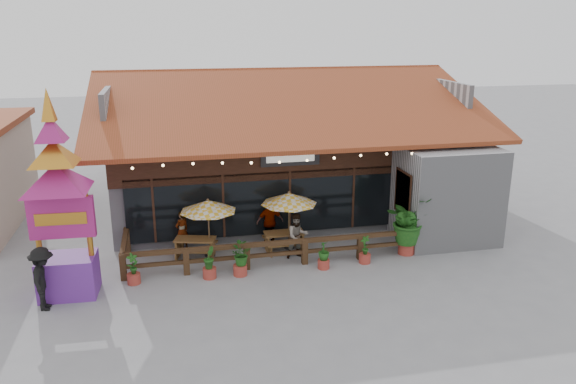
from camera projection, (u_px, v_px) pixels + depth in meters
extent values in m
plane|color=gray|center=(315.00, 257.00, 19.89)|extent=(100.00, 100.00, 0.00)
cube|color=#9F9FA4|center=(276.00, 158.00, 25.86)|extent=(14.00, 10.00, 4.00)
cube|color=#3A1E12|center=(263.00, 159.00, 20.46)|extent=(11.00, 0.16, 1.60)
cube|color=black|center=(263.00, 203.00, 20.93)|extent=(10.00, 0.12, 2.40)
cube|color=#EDC26A|center=(263.00, 202.00, 21.12)|extent=(9.80, 0.05, 2.20)
cube|color=#9F9FA4|center=(446.00, 194.00, 21.05)|extent=(3.50, 2.70, 3.60)
cube|color=red|center=(403.00, 193.00, 20.48)|extent=(0.06, 1.20, 1.50)
cube|color=#3A1E12|center=(403.00, 193.00, 20.48)|extent=(0.04, 1.34, 1.64)
cube|color=#933B21|center=(293.00, 105.00, 21.76)|extent=(15.50, 7.05, 2.37)
cube|color=#933B21|center=(263.00, 86.00, 28.31)|extent=(15.50, 7.05, 2.37)
cube|color=#933B21|center=(276.00, 69.00, 24.71)|extent=(15.50, 0.30, 0.12)
cube|color=#9F9FA4|center=(113.00, 104.00, 23.66)|extent=(0.20, 9.00, 1.80)
cube|color=#9F9FA4|center=(421.00, 95.00, 26.52)|extent=(0.20, 9.00, 1.80)
cube|color=black|center=(290.00, 158.00, 20.55)|extent=(2.20, 0.10, 0.55)
cube|color=silver|center=(291.00, 159.00, 20.50)|extent=(1.80, 0.02, 0.25)
cube|color=#3A1E12|center=(154.00, 211.00, 20.08)|extent=(0.08, 0.08, 2.40)
cube|color=#3A1E12|center=(223.00, 206.00, 20.59)|extent=(0.08, 0.08, 2.40)
cube|color=#3A1E12|center=(290.00, 202.00, 21.10)|extent=(0.08, 0.08, 2.40)
cube|color=#3A1E12|center=(353.00, 198.00, 21.61)|extent=(0.08, 0.08, 2.40)
sphere|color=#E2B87C|center=(132.00, 168.00, 17.72)|extent=(0.09, 0.09, 0.09)
sphere|color=#E2B87C|center=(163.00, 165.00, 17.90)|extent=(0.09, 0.09, 0.09)
sphere|color=#E2B87C|center=(193.00, 164.00, 18.09)|extent=(0.09, 0.09, 0.09)
sphere|color=#E2B87C|center=(222.00, 163.00, 18.29)|extent=(0.09, 0.09, 0.09)
sphere|color=#E2B87C|center=(251.00, 163.00, 18.50)|extent=(0.09, 0.09, 0.09)
sphere|color=#E2B87C|center=(279.00, 162.00, 18.70)|extent=(0.09, 0.09, 0.09)
sphere|color=#E2B87C|center=(307.00, 160.00, 18.89)|extent=(0.09, 0.09, 0.09)
sphere|color=#E2B87C|center=(334.00, 158.00, 19.08)|extent=(0.09, 0.09, 0.09)
sphere|color=#E2B87C|center=(361.00, 155.00, 19.26)|extent=(0.09, 0.09, 0.09)
sphere|color=#E2B87C|center=(387.00, 154.00, 19.45)|extent=(0.09, 0.09, 0.09)
sphere|color=#E2B87C|center=(412.00, 153.00, 19.65)|extent=(0.09, 0.09, 0.09)
cube|color=#442A18|center=(123.00, 267.00, 17.96)|extent=(0.20, 0.20, 0.90)
cube|color=#442A18|center=(186.00, 262.00, 18.37)|extent=(0.20, 0.20, 0.90)
cube|color=#442A18|center=(247.00, 257.00, 18.78)|extent=(0.20, 0.20, 0.90)
cube|color=#442A18|center=(305.00, 252.00, 19.19)|extent=(0.20, 0.20, 0.90)
cube|color=#442A18|center=(360.00, 247.00, 19.60)|extent=(0.20, 0.20, 0.90)
cube|color=#442A18|center=(408.00, 243.00, 19.97)|extent=(0.20, 0.20, 0.90)
cube|color=#442A18|center=(273.00, 243.00, 18.85)|extent=(9.80, 0.16, 0.14)
cube|color=#442A18|center=(273.00, 254.00, 18.97)|extent=(9.80, 0.12, 0.12)
cube|color=#442A18|center=(124.00, 241.00, 19.02)|extent=(0.16, 2.50, 0.14)
cube|color=#442A18|center=(127.00, 240.00, 20.21)|extent=(0.20, 0.20, 0.90)
cylinder|color=brown|center=(209.00, 229.00, 19.69)|extent=(0.05, 0.05, 2.01)
cone|color=gold|center=(208.00, 206.00, 19.44)|extent=(2.37, 2.37, 0.39)
sphere|color=brown|center=(208.00, 200.00, 19.38)|extent=(0.09, 0.09, 0.09)
cylinder|color=black|center=(210.00, 255.00, 19.97)|extent=(0.38, 0.38, 0.05)
cylinder|color=brown|center=(289.00, 222.00, 20.37)|extent=(0.05, 0.05, 2.06)
cone|color=gold|center=(289.00, 198.00, 20.12)|extent=(2.14, 2.14, 0.40)
sphere|color=brown|center=(289.00, 192.00, 20.05)|extent=(0.09, 0.09, 0.09)
cylinder|color=black|center=(289.00, 247.00, 20.66)|extent=(0.39, 0.39, 0.05)
cube|color=brown|center=(195.00, 239.00, 19.73)|extent=(1.54, 1.01, 0.05)
cube|color=brown|center=(178.00, 248.00, 19.86)|extent=(0.23, 0.62, 0.66)
cube|color=brown|center=(213.00, 248.00, 19.79)|extent=(0.23, 0.62, 0.66)
cube|color=brown|center=(192.00, 252.00, 19.34)|extent=(1.43, 0.61, 0.04)
cube|color=brown|center=(198.00, 241.00, 20.27)|extent=(1.43, 0.61, 0.04)
cube|color=brown|center=(284.00, 233.00, 20.29)|extent=(1.45, 0.69, 0.05)
cube|color=brown|center=(267.00, 243.00, 20.26)|extent=(0.08, 0.63, 0.67)
cube|color=brown|center=(301.00, 240.00, 20.52)|extent=(0.08, 0.63, 0.67)
cube|color=brown|center=(287.00, 245.00, 19.91)|extent=(1.44, 0.26, 0.05)
cube|color=brown|center=(281.00, 235.00, 20.84)|extent=(1.44, 0.26, 0.05)
cube|color=#642791|center=(69.00, 276.00, 16.97)|extent=(1.71, 1.32, 1.24)
cube|color=#9E1D6A|center=(62.00, 217.00, 16.43)|extent=(1.87, 0.34, 1.24)
cube|color=#C27C22|center=(61.00, 219.00, 16.30)|extent=(1.45, 0.10, 0.36)
cylinder|color=#C27C22|center=(36.00, 226.00, 16.34)|extent=(0.17, 0.17, 2.07)
cylinder|color=#C27C22|center=(88.00, 222.00, 16.64)|extent=(0.17, 0.17, 2.07)
pyramid|color=#9E1D6A|center=(55.00, 163.00, 15.96)|extent=(2.59, 2.59, 0.83)
pyramid|color=#C27C22|center=(52.00, 139.00, 15.76)|extent=(1.84, 1.84, 0.72)
pyramid|color=#9E1D6A|center=(49.00, 116.00, 15.57)|extent=(1.19, 1.19, 0.72)
pyramid|color=#C27C22|center=(46.00, 87.00, 15.35)|extent=(0.54, 0.54, 0.93)
cylinder|color=#9A342A|center=(406.00, 248.00, 20.11)|extent=(0.57, 0.57, 0.42)
imported|color=#255919|center=(408.00, 220.00, 19.80)|extent=(2.02, 1.94, 1.72)
sphere|color=#255919|center=(412.00, 229.00, 19.84)|extent=(0.57, 0.57, 0.57)
sphere|color=#255919|center=(403.00, 222.00, 19.94)|extent=(0.50, 0.50, 0.50)
imported|color=#3A1E12|center=(182.00, 231.00, 20.26)|extent=(0.66, 0.62, 1.51)
imported|color=#3A1E12|center=(297.00, 236.00, 19.60)|extent=(0.85, 0.70, 1.63)
imported|color=#3A1E12|center=(270.00, 222.00, 20.88)|extent=(1.02, 0.45, 1.72)
imported|color=black|center=(43.00, 279.00, 16.01)|extent=(0.71, 1.23, 1.89)
cylinder|color=#9A342A|center=(134.00, 279.00, 17.81)|extent=(0.42, 0.42, 0.33)
imported|color=#255919|center=(133.00, 264.00, 17.66)|extent=(0.44, 0.40, 0.69)
cylinder|color=#9A342A|center=(210.00, 273.00, 18.20)|extent=(0.44, 0.44, 0.35)
imported|color=#255919|center=(209.00, 258.00, 18.04)|extent=(0.44, 0.48, 0.72)
cylinder|color=#9A342A|center=(240.00, 270.00, 18.39)|extent=(0.45, 0.45, 0.36)
imported|color=#255919|center=(240.00, 254.00, 18.23)|extent=(0.89, 0.89, 0.75)
cylinder|color=#9A342A|center=(324.00, 264.00, 18.91)|extent=(0.40, 0.40, 0.32)
imported|color=#255919|center=(324.00, 250.00, 18.77)|extent=(0.52, 0.52, 0.66)
cylinder|color=#9A342A|center=(365.00, 258.00, 19.36)|extent=(0.41, 0.41, 0.32)
imported|color=#255919|center=(365.00, 245.00, 19.21)|extent=(0.34, 0.41, 0.67)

